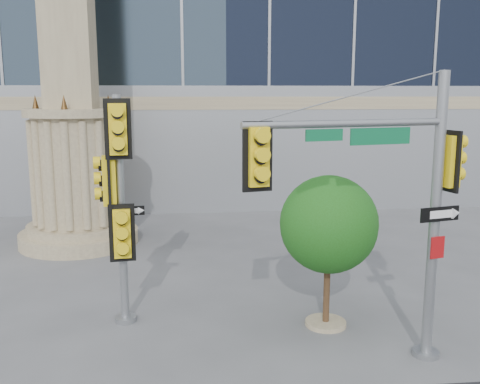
{
  "coord_description": "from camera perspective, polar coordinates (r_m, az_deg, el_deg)",
  "views": [
    {
      "loc": [
        -1.8,
        -11.24,
        5.62
      ],
      "look_at": [
        -0.52,
        2.0,
        3.18
      ],
      "focal_mm": 40.0,
      "sensor_mm": 36.0,
      "label": 1
    }
  ],
  "objects": [
    {
      "name": "monument",
      "position": [
        20.67,
        -17.51,
        9.65
      ],
      "size": [
        4.4,
        4.4,
        16.6
      ],
      "color": "gray",
      "rests_on": "ground"
    },
    {
      "name": "main_signal_pole",
      "position": [
        11.04,
        15.85,
        0.37
      ],
      "size": [
        4.65,
        1.5,
        6.09
      ],
      "rotation": [
        0.0,
        0.0,
        0.24
      ],
      "color": "slate",
      "rests_on": "ground"
    },
    {
      "name": "street_tree",
      "position": [
        12.98,
        9.6,
        -3.83
      ],
      "size": [
        2.4,
        2.34,
        3.74
      ],
      "color": "gray",
      "rests_on": "ground"
    },
    {
      "name": "secondary_signal_pole",
      "position": [
        13.01,
        -12.9,
        -0.15
      ],
      "size": [
        1.0,
        0.73,
        5.61
      ],
      "rotation": [
        0.0,
        0.0,
        0.13
      ],
      "color": "slate",
      "rests_on": "ground"
    },
    {
      "name": "ground",
      "position": [
        12.69,
        3.32,
        -15.9
      ],
      "size": [
        120.0,
        120.0,
        0.0
      ],
      "primitive_type": "plane",
      "color": "#545456",
      "rests_on": "ground"
    }
  ]
}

